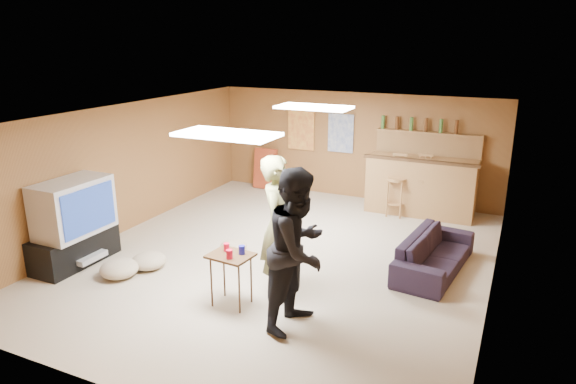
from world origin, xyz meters
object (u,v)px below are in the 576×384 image
at_px(person_black, 299,249).
at_px(sofa, 435,253).
at_px(person_olive, 279,226).
at_px(bar_counter, 420,186).
at_px(tv_body, 73,207).
at_px(tray_table, 231,280).

xyz_separation_m(person_black, sofa, (1.21, 2.15, -0.68)).
distance_m(person_olive, person_black, 0.82).
xyz_separation_m(bar_counter, person_black, (-0.51, -4.60, 0.40)).
xyz_separation_m(tv_body, tray_table, (2.69, -0.08, -0.56)).
xyz_separation_m(sofa, tray_table, (-2.15, -2.09, 0.07)).
bearing_deg(tv_body, person_olive, 8.55).
bearing_deg(bar_counter, person_olive, -104.90).
xyz_separation_m(person_olive, sofa, (1.76, 1.54, -0.66)).
bearing_deg(person_black, tray_table, 92.94).
relative_size(tv_body, tray_table, 1.61).
distance_m(bar_counter, sofa, 2.56).
distance_m(person_olive, sofa, 2.43).
bearing_deg(person_olive, tray_table, 133.00).
height_order(sofa, tray_table, tray_table).
relative_size(person_black, tray_table, 2.78).
xyz_separation_m(person_black, tray_table, (-0.95, 0.06, -0.61)).
relative_size(tv_body, sofa, 0.60).
height_order(bar_counter, tray_table, bar_counter).
relative_size(person_olive, sofa, 1.01).
bearing_deg(bar_counter, tray_table, -107.82).
bearing_deg(person_olive, sofa, -59.87).
distance_m(person_olive, tray_table, 0.90).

